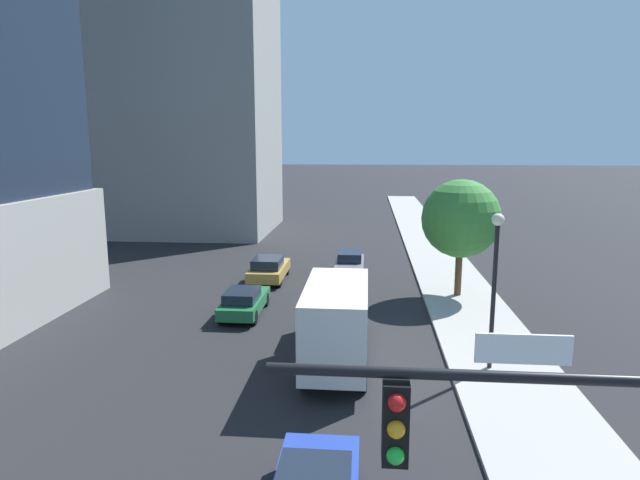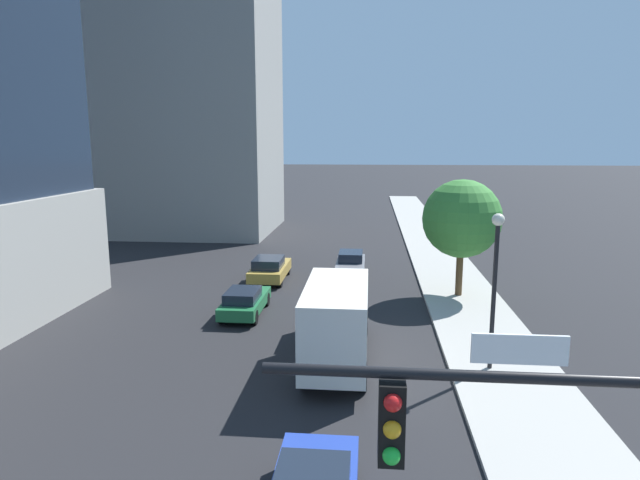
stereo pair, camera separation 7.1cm
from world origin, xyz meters
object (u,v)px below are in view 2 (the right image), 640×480
at_px(car_gold, 270,269).
at_px(construction_building, 188,73).
at_px(street_lamp, 495,268).
at_px(car_green, 245,301).
at_px(car_gray, 351,264).
at_px(street_tree, 462,219).
at_px(box_truck, 338,317).

bearing_deg(car_gold, construction_building, 120.21).
bearing_deg(street_lamp, car_green, 151.62).
xyz_separation_m(construction_building, car_gold, (10.66, -18.32, -13.60)).
bearing_deg(car_green, street_lamp, -28.38).
bearing_deg(car_gold, car_green, -90.00).
height_order(car_green, car_gold, car_gold).
bearing_deg(car_gold, street_lamp, -49.59).
relative_size(construction_building, car_green, 8.13).
relative_size(construction_building, street_lamp, 6.11).
xyz_separation_m(construction_building, car_gray, (15.46, -16.41, -13.64)).
relative_size(car_green, car_gray, 1.00).
distance_m(street_lamp, street_tree, 9.58).
distance_m(car_gold, car_gray, 5.16).
relative_size(construction_building, box_truck, 4.51).
bearing_deg(street_lamp, street_tree, 87.70).
bearing_deg(box_truck, car_gray, 90.00).
distance_m(construction_building, car_gray, 26.35).
bearing_deg(construction_building, car_gray, -46.72).
relative_size(construction_building, car_gold, 7.73).
distance_m(construction_building, street_tree, 31.57).
height_order(car_green, car_gray, car_gray).
height_order(street_tree, car_green, street_tree).
xyz_separation_m(construction_building, box_truck, (15.46, -30.17, -12.56)).
height_order(street_lamp, street_tree, street_tree).
height_order(car_gold, box_truck, box_truck).
bearing_deg(box_truck, car_gold, 112.01).
distance_m(street_tree, car_gray, 8.25).
relative_size(car_gold, car_gray, 1.05).
bearing_deg(car_gold, street_tree, -13.58).
distance_m(street_tree, car_green, 11.99).
relative_size(street_lamp, box_truck, 0.74).
xyz_separation_m(construction_building, street_tree, (21.39, -20.91, -10.09)).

